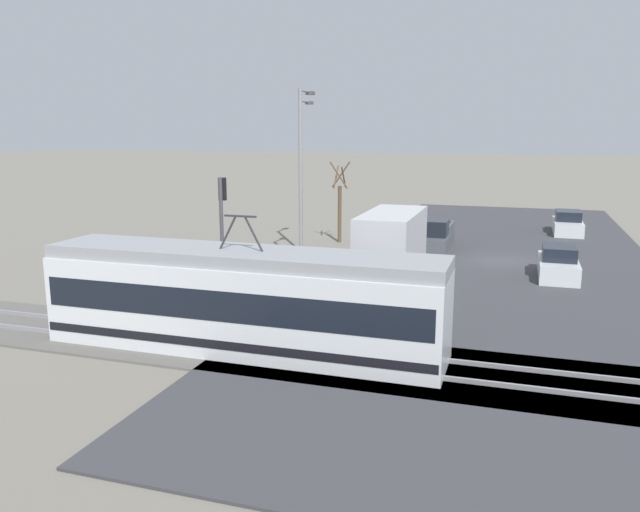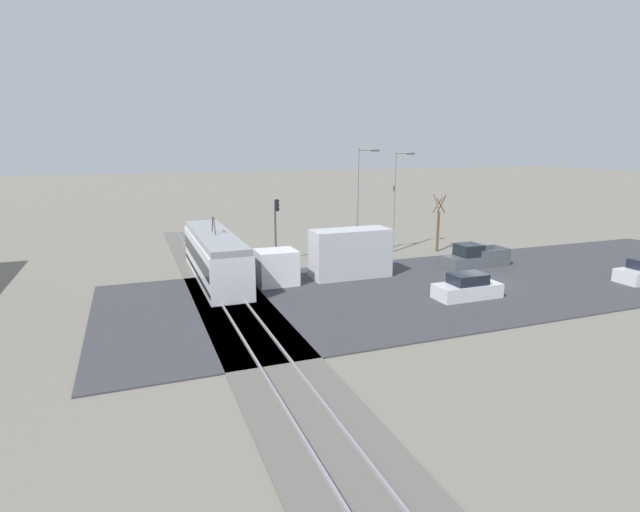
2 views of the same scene
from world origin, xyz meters
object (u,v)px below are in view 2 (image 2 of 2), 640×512
at_px(light_rail_tram, 215,256).
at_px(pickup_truck, 475,257).
at_px(box_truck, 333,256).
at_px(sedan_car_0, 467,288).
at_px(traffic_light_pole, 276,222).
at_px(street_lamp_mid_block, 396,196).
at_px(street_tree, 438,226).
at_px(street_lamp_near_crossing, 359,197).

distance_m(light_rail_tram, pickup_truck, 20.31).
distance_m(box_truck, pickup_truck, 12.08).
distance_m(sedan_car_0, traffic_light_pole, 16.51).
relative_size(sedan_car_0, street_lamp_mid_block, 0.47).
bearing_deg(box_truck, pickup_truck, -92.35).
xyz_separation_m(street_tree, street_lamp_near_crossing, (-0.27, 8.08, 2.90)).
bearing_deg(traffic_light_pole, box_truck, -160.25).
height_order(pickup_truck, sedan_car_0, pickup_truck).
height_order(sedan_car_0, street_lamp_near_crossing, street_lamp_near_crossing).
distance_m(traffic_light_pole, street_lamp_near_crossing, 7.25).
relative_size(traffic_light_pole, street_tree, 1.00).
distance_m(pickup_truck, traffic_light_pole, 16.22).
bearing_deg(street_tree, sedan_car_0, 153.47).
bearing_deg(sedan_car_0, street_lamp_mid_block, -10.96).
xyz_separation_m(street_tree, street_lamp_mid_block, (1.25, 3.75, 2.74)).
height_order(pickup_truck, street_lamp_mid_block, street_lamp_mid_block).
xyz_separation_m(pickup_truck, street_tree, (6.18, -0.61, 1.61)).
distance_m(box_truck, street_lamp_mid_block, 11.79).
bearing_deg(light_rail_tram, pickup_truck, -100.12).
distance_m(light_rail_tram, street_lamp_mid_block, 17.62).
distance_m(box_truck, street_tree, 13.88).
xyz_separation_m(pickup_truck, street_lamp_near_crossing, (5.90, 7.47, 4.51)).
distance_m(light_rail_tram, sedan_car_0, 17.55).
height_order(box_truck, street_lamp_near_crossing, street_lamp_near_crossing).
height_order(box_truck, traffic_light_pole, traffic_light_pole).
bearing_deg(street_lamp_mid_block, street_tree, -108.51).
xyz_separation_m(sedan_car_0, street_tree, (13.06, -6.52, 1.65)).
bearing_deg(light_rail_tram, sedan_car_0, -126.61).
bearing_deg(traffic_light_pole, street_lamp_mid_block, -87.98).
xyz_separation_m(box_truck, traffic_light_pole, (6.54, 2.35, 1.69)).
xyz_separation_m(light_rail_tram, pickup_truck, (-3.57, -19.97, -0.93)).
height_order(light_rail_tram, street_tree, street_tree).
relative_size(street_tree, street_lamp_mid_block, 0.58).
distance_m(light_rail_tram, traffic_light_pole, 6.80).
height_order(box_truck, pickup_truck, box_truck).
relative_size(box_truck, pickup_truck, 1.87).
bearing_deg(light_rail_tram, street_lamp_near_crossing, -79.41).
height_order(box_truck, street_tree, street_tree).
height_order(pickup_truck, traffic_light_pole, traffic_light_pole).
relative_size(box_truck, traffic_light_pole, 1.88).
bearing_deg(box_truck, sedan_car_0, -140.31).
xyz_separation_m(box_truck, sedan_car_0, (-7.38, -6.12, -0.98)).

